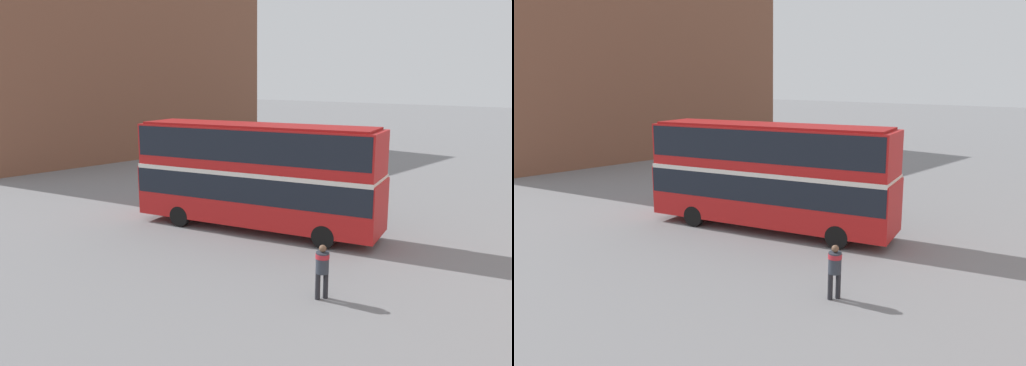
# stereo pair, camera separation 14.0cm
# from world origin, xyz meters

# --- Properties ---
(ground_plane) EXTENTS (240.00, 240.00, 0.00)m
(ground_plane) POSITION_xyz_m (0.00, 0.00, 0.00)
(ground_plane) COLOR slate
(building_row_left) EXTENTS (10.43, 28.50, 16.62)m
(building_row_left) POSITION_xyz_m (-27.34, 8.85, 8.32)
(building_row_left) COLOR brown
(building_row_left) RESTS_ON ground_plane
(double_decker_bus) EXTENTS (11.61, 5.58, 4.81)m
(double_decker_bus) POSITION_xyz_m (-0.89, -0.54, 2.75)
(double_decker_bus) COLOR red
(double_decker_bus) RESTS_ON ground_plane
(pedestrian_foreground) EXTENTS (0.59, 0.59, 1.76)m
(pedestrian_foreground) POSITION_xyz_m (5.66, -4.65, 1.08)
(pedestrian_foreground) COLOR #232328
(pedestrian_foreground) RESTS_ON ground_plane
(parked_car_kerb_near) EXTENTS (4.46, 2.46, 1.50)m
(parked_car_kerb_near) POSITION_xyz_m (-5.37, 9.68, 0.76)
(parked_car_kerb_near) COLOR black
(parked_car_kerb_near) RESTS_ON ground_plane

